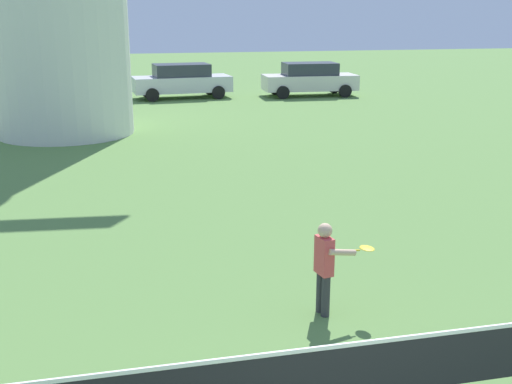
{
  "coord_description": "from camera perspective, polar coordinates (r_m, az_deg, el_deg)",
  "views": [
    {
      "loc": [
        -2.06,
        -3.15,
        3.87
      ],
      "look_at": [
        -0.45,
        3.69,
        1.88
      ],
      "focal_mm": 44.77,
      "sensor_mm": 36.0,
      "label": 1
    }
  ],
  "objects": [
    {
      "name": "parked_car_silver",
      "position": [
        30.05,
        -6.65,
        9.87
      ],
      "size": [
        4.57,
        2.16,
        1.56
      ],
      "color": "silver",
      "rests_on": "ground_plane"
    },
    {
      "name": "player_far",
      "position": [
        8.4,
        6.25,
        -6.34
      ],
      "size": [
        0.77,
        0.42,
        1.27
      ],
      "color": "#333338",
      "rests_on": "ground_plane"
    },
    {
      "name": "tennis_net",
      "position": [
        6.01,
        4.54,
        -16.22
      ],
      "size": [
        5.67,
        0.06,
        1.1
      ],
      "color": "blue",
      "rests_on": "ground_plane"
    },
    {
      "name": "parked_car_blue",
      "position": [
        30.2,
        -19.02,
        9.16
      ],
      "size": [
        4.55,
        2.17,
        1.56
      ],
      "color": "#334C99",
      "rests_on": "ground_plane"
    },
    {
      "name": "parked_car_cream",
      "position": [
        30.7,
        4.82,
        10.05
      ],
      "size": [
        4.45,
        2.04,
        1.56
      ],
      "color": "silver",
      "rests_on": "ground_plane"
    }
  ]
}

